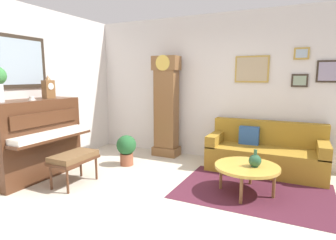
# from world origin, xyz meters

# --- Properties ---
(ground_plane) EXTENTS (6.40, 6.00, 0.10)m
(ground_plane) POSITION_xyz_m (0.00, 0.00, -0.05)
(ground_plane) COLOR beige
(wall_left) EXTENTS (0.13, 4.90, 2.80)m
(wall_left) POSITION_xyz_m (-2.60, 0.00, 1.41)
(wall_left) COLOR silver
(wall_left) RESTS_ON ground_plane
(wall_back) EXTENTS (5.30, 0.13, 2.80)m
(wall_back) POSITION_xyz_m (0.02, 2.40, 1.40)
(wall_back) COLOR silver
(wall_back) RESTS_ON ground_plane
(area_rug) EXTENTS (2.10, 1.50, 0.01)m
(area_rug) POSITION_xyz_m (1.07, 0.97, 0.00)
(area_rug) COLOR #4C1E2D
(area_rug) RESTS_ON ground_plane
(piano) EXTENTS (0.87, 1.44, 1.26)m
(piano) POSITION_xyz_m (-2.23, 0.06, 0.63)
(piano) COLOR #4C2B19
(piano) RESTS_ON ground_plane
(piano_bench) EXTENTS (0.42, 0.70, 0.48)m
(piano_bench) POSITION_xyz_m (-1.41, 0.07, 0.41)
(piano_bench) COLOR #4C2B19
(piano_bench) RESTS_ON ground_plane
(grandfather_clock) EXTENTS (0.52, 0.34, 2.03)m
(grandfather_clock) POSITION_xyz_m (-0.86, 2.09, 0.96)
(grandfather_clock) COLOR brown
(grandfather_clock) RESTS_ON ground_plane
(couch) EXTENTS (1.90, 0.80, 0.84)m
(couch) POSITION_xyz_m (1.10, 1.97, 0.31)
(couch) COLOR olive
(couch) RESTS_ON ground_plane
(coffee_table) EXTENTS (0.88, 0.88, 0.40)m
(coffee_table) POSITION_xyz_m (0.98, 0.86, 0.37)
(coffee_table) COLOR gold
(coffee_table) RESTS_ON ground_plane
(mantel_clock) EXTENTS (0.13, 0.18, 0.38)m
(mantel_clock) POSITION_xyz_m (-2.23, 0.39, 1.43)
(mantel_clock) COLOR brown
(mantel_clock) RESTS_ON piano
(teacup) EXTENTS (0.12, 0.12, 0.06)m
(teacup) POSITION_xyz_m (-2.11, -0.03, 1.28)
(teacup) COLOR white
(teacup) RESTS_ON piano
(green_jug) EXTENTS (0.17, 0.17, 0.24)m
(green_jug) POSITION_xyz_m (1.09, 0.85, 0.49)
(green_jug) COLOR #234C33
(green_jug) RESTS_ON coffee_table
(potted_plant) EXTENTS (0.36, 0.36, 0.56)m
(potted_plant) POSITION_xyz_m (-1.23, 1.18, 0.32)
(potted_plant) COLOR #935138
(potted_plant) RESTS_ON ground_plane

